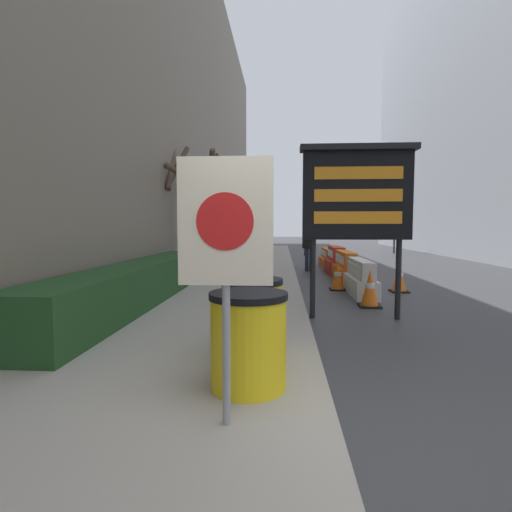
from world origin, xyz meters
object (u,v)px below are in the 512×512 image
traffic_cone_mid (370,289)px  pedestrian_worker (309,243)px  warning_sign (225,239)px  jersey_barrier_white (360,279)px  barrel_drum_foreground (248,340)px  traffic_cone_near (338,276)px  traffic_cone_far (399,277)px  message_board (357,195)px  jersey_barrier_orange_near (329,259)px  jersey_barrier_orange_far (345,268)px  jersey_barrier_red_striped (336,262)px  traffic_light_near_curb (306,199)px  barrel_drum_middle (252,317)px  traffic_light_far_side (396,207)px

traffic_cone_mid → pedestrian_worker: size_ratio=0.45×
warning_sign → jersey_barrier_white: 7.27m
barrel_drum_foreground → traffic_cone_mid: barrel_drum_foreground is taller
jersey_barrier_white → traffic_cone_near: 0.82m
traffic_cone_far → message_board: bearing=-118.7°
barrel_drum_foreground → jersey_barrier_orange_near: size_ratio=0.41×
jersey_barrier_orange_far → jersey_barrier_red_striped: 2.08m
barrel_drum_foreground → jersey_barrier_white: size_ratio=0.45×
warning_sign → traffic_cone_mid: (2.20, 5.34, -1.18)m
jersey_barrier_red_striped → traffic_light_near_curb: (-0.59, 8.36, 2.72)m
message_board → traffic_light_near_curb: (-0.01, 15.23, 0.94)m
barrel_drum_middle → traffic_light_near_curb: bearing=84.7°
message_board → pedestrian_worker: (-0.31, 7.51, -1.18)m
traffic_cone_mid → pedestrian_worker: 6.53m
warning_sign → jersey_barrier_orange_far: bearing=75.8°
message_board → jersey_barrier_orange_near: size_ratio=1.43×
traffic_cone_near → jersey_barrier_red_striped: bearing=83.1°
barrel_drum_foreground → traffic_cone_near: 7.01m
barrel_drum_foreground → jersey_barrier_orange_far: bearing=75.3°
traffic_light_far_side → jersey_barrier_white: bearing=-108.2°
jersey_barrier_orange_far → jersey_barrier_red_striped: jersey_barrier_red_striped is taller
warning_sign → jersey_barrier_orange_far: size_ratio=0.99×
warning_sign → jersey_barrier_white: size_ratio=1.01×
jersey_barrier_red_striped → pedestrian_worker: pedestrian_worker is taller
jersey_barrier_orange_far → barrel_drum_middle: bearing=-106.7°
message_board → traffic_cone_mid: message_board is taller
traffic_cone_near → pedestrian_worker: bearing=96.0°
jersey_barrier_red_striped → traffic_cone_far: size_ratio=2.17×
barrel_drum_foreground → traffic_cone_mid: size_ratio=1.15×
traffic_cone_far → pedestrian_worker: pedestrian_worker is taller
message_board → traffic_cone_far: (1.64, 3.00, -1.82)m
barrel_drum_middle → jersey_barrier_orange_near: size_ratio=0.41×
barrel_drum_middle → warning_sign: warning_sign is taller
warning_sign → message_board: message_board is taller
barrel_drum_foreground → jersey_barrier_red_striped: (2.19, 10.44, -0.20)m
jersey_barrier_white → jersey_barrier_orange_near: bearing=90.0°
barrel_drum_middle → warning_sign: 1.89m
warning_sign → traffic_cone_near: (1.85, 7.49, -1.20)m
warning_sign → jersey_barrier_white: warning_sign is taller
traffic_cone_mid → jersey_barrier_white: bearing=86.4°
jersey_barrier_orange_far → traffic_cone_mid: (-0.09, -3.73, -0.02)m
jersey_barrier_orange_near → traffic_cone_far: (1.05, -6.01, 0.04)m
pedestrian_worker → jersey_barrier_orange_far: bearing=-18.0°
jersey_barrier_orange_near → traffic_cone_mid: size_ratio=2.77×
warning_sign → traffic_cone_far: size_ratio=2.58×
traffic_cone_mid → jersey_barrier_red_striped: bearing=89.1°
message_board → pedestrian_worker: bearing=92.4°
traffic_cone_near → message_board: bearing=-92.5°
traffic_cone_near → traffic_cone_mid: 2.17m
message_board → jersey_barrier_white: bearing=76.9°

